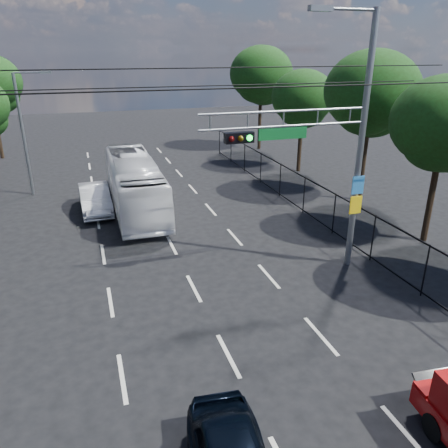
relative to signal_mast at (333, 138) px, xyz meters
name	(u,v)px	position (x,y,z in m)	size (l,w,h in m)	color
lane_markings	(163,229)	(-5.28, 6.01, -5.24)	(6.12, 38.00, 0.01)	beige
signal_mast	(333,138)	(0.00, 0.00, 0.00)	(6.43, 0.39, 9.50)	slate
streetlight_left	(26,129)	(-11.62, 14.01, -1.30)	(2.09, 0.22, 7.08)	slate
utility_wires	(182,81)	(-5.28, 0.84, 1.99)	(22.00, 5.04, 0.74)	black
fence_right	(321,205)	(2.32, 4.18, -4.21)	(0.06, 34.03, 2.00)	black
tree_right_b	(444,130)	(5.93, 1.03, -0.19)	(4.50, 4.50, 7.31)	black
tree_right_c	(371,98)	(6.53, 7.03, 0.49)	(5.10, 5.10, 8.29)	black
tree_right_d	(303,102)	(6.13, 14.03, -0.39)	(4.32, 4.32, 7.02)	black
tree_right_e	(261,78)	(6.33, 22.03, 0.69)	(5.28, 5.28, 8.58)	black
white_bus	(135,184)	(-6.14, 9.51, -3.83)	(2.37, 10.12, 2.82)	white
white_van	(95,199)	(-8.28, 9.69, -4.53)	(1.52, 4.35, 1.43)	silver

